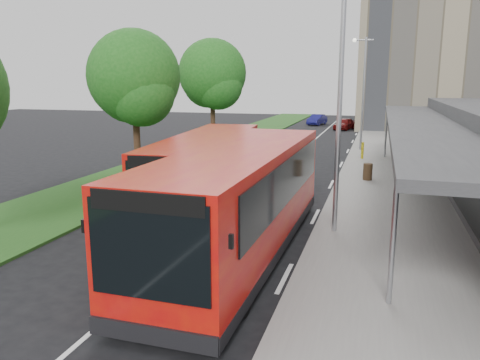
# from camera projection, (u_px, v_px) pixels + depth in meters

# --- Properties ---
(ground) EXTENTS (120.00, 120.00, 0.00)m
(ground) POSITION_uv_depth(u_px,v_px,m) (196.00, 242.00, 15.13)
(ground) COLOR black
(ground) RESTS_ON ground
(pavement) EXTENTS (5.00, 80.00, 0.15)m
(pavement) POSITION_uv_depth(u_px,v_px,m) (386.00, 156.00, 32.18)
(pavement) COLOR gray
(pavement) RESTS_ON ground
(grass_verge) EXTENTS (5.00, 80.00, 0.10)m
(grass_verge) POSITION_uv_depth(u_px,v_px,m) (209.00, 148.00, 35.82)
(grass_verge) COLOR #1F4F19
(grass_verge) RESTS_ON ground
(lane_centre_line) EXTENTS (0.12, 70.00, 0.01)m
(lane_centre_line) POSITION_uv_depth(u_px,v_px,m) (286.00, 164.00, 29.19)
(lane_centre_line) COLOR silver
(lane_centre_line) RESTS_ON ground
(kerb_dashes) EXTENTS (0.12, 56.00, 0.01)m
(kerb_dashes) POSITION_uv_depth(u_px,v_px,m) (345.00, 157.00, 32.01)
(kerb_dashes) COLOR silver
(kerb_dashes) RESTS_ON ground
(office_block) EXTENTS (22.00, 12.00, 18.00)m
(office_block) POSITION_uv_depth(u_px,v_px,m) (470.00, 43.00, 48.73)
(office_block) COLOR gray
(office_block) RESTS_ON ground
(tree_mid) EXTENTS (4.85, 4.85, 7.79)m
(tree_mid) POSITION_uv_depth(u_px,v_px,m) (135.00, 83.00, 24.54)
(tree_mid) COLOR #301D13
(tree_mid) RESTS_ON ground
(tree_far) EXTENTS (5.17, 5.17, 8.30)m
(tree_far) POSITION_uv_depth(u_px,v_px,m) (212.00, 78.00, 35.72)
(tree_far) COLOR #301D13
(tree_far) RESTS_ON ground
(lamp_post_near) EXTENTS (1.44, 0.28, 8.00)m
(lamp_post_near) POSITION_uv_depth(u_px,v_px,m) (337.00, 93.00, 14.87)
(lamp_post_near) COLOR #96989E
(lamp_post_near) RESTS_ON pavement
(lamp_post_far) EXTENTS (1.44, 0.28, 8.00)m
(lamp_post_far) POSITION_uv_depth(u_px,v_px,m) (362.00, 87.00, 33.63)
(lamp_post_far) COLOR #96989E
(lamp_post_far) RESTS_ON pavement
(bus_main) EXTENTS (3.07, 11.37, 3.21)m
(bus_main) POSITION_uv_depth(u_px,v_px,m) (241.00, 201.00, 13.76)
(bus_main) COLOR red
(bus_main) RESTS_ON ground
(bus_second) EXTENTS (3.69, 10.70, 2.97)m
(bus_second) POSITION_uv_depth(u_px,v_px,m) (207.00, 171.00, 18.89)
(bus_second) COLOR red
(bus_second) RESTS_ON ground
(litter_bin) EXTENTS (0.51, 0.51, 0.84)m
(litter_bin) POSITION_uv_depth(u_px,v_px,m) (368.00, 172.00, 23.86)
(litter_bin) COLOR #372616
(litter_bin) RESTS_ON pavement
(bollard) EXTENTS (0.22, 0.22, 1.08)m
(bollard) POSITION_uv_depth(u_px,v_px,m) (362.00, 150.00, 30.40)
(bollard) COLOR yellow
(bollard) RESTS_ON pavement
(car_near) EXTENTS (2.41, 3.95, 1.26)m
(car_near) POSITION_uv_depth(u_px,v_px,m) (344.00, 124.00, 50.23)
(car_near) COLOR #5D0D0D
(car_near) RESTS_ON ground
(car_far) EXTENTS (2.11, 3.99, 1.25)m
(car_far) POSITION_uv_depth(u_px,v_px,m) (317.00, 120.00, 55.75)
(car_far) COLOR navy
(car_far) RESTS_ON ground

